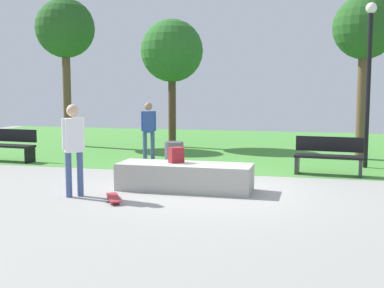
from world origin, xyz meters
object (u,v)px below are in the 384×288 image
trash_bin (174,158)px  lamp_post (369,69)px  park_bench_near_path (329,155)px  backpack_on_ledge (176,155)px  tree_leaning_ash (172,52)px  tree_tall_oak (365,31)px  tree_broad_elm (65,30)px  pedestrian_with_backpack (149,126)px  concrete_ledge (185,177)px  park_bench_near_lamppost (9,144)px  skateboard_by_ledge (114,198)px  skater_performing_trick (74,143)px

trash_bin → lamp_post: bearing=23.7°
park_bench_near_path → trash_bin: size_ratio=2.10×
backpack_on_ledge → tree_leaning_ash: (-2.17, 7.11, 2.63)m
tree_tall_oak → park_bench_near_path: bearing=-108.2°
tree_broad_elm → lamp_post: size_ratio=1.23×
pedestrian_with_backpack → park_bench_near_path: bearing=-13.2°
concrete_ledge → park_bench_near_lamppost: (-5.89, 2.66, 0.21)m
tree_leaning_ash → tree_broad_elm: (-3.74, -0.63, 0.77)m
park_bench_near_path → tree_broad_elm: 10.50m
park_bench_near_path → tree_broad_elm: (-9.02, 3.97, 3.63)m
skateboard_by_ledge → pedestrian_with_backpack: bearing=101.7°
concrete_ledge → tree_broad_elm: (-6.11, 6.56, 3.83)m
skater_performing_trick → lamp_post: 7.81m
skater_performing_trick → lamp_post: bearing=41.0°
skateboard_by_ledge → pedestrian_with_backpack: pedestrian_with_backpack is taller
backpack_on_ledge → pedestrian_with_backpack: size_ratio=0.19×
lamp_post → skateboard_by_ledge: bearing=-133.2°
concrete_ledge → tree_leaning_ash: bearing=108.2°
skateboard_by_ledge → park_bench_near_lamppost: size_ratio=0.49×
park_bench_near_path → trash_bin: park_bench_near_path is taller
tree_tall_oak → trash_bin: tree_tall_oak is taller
backpack_on_ledge → skater_performing_trick: bearing=174.5°
skateboard_by_ledge → trash_bin: size_ratio=1.02×
concrete_ledge → backpack_on_ledge: bearing=157.9°
park_bench_near_path → pedestrian_with_backpack: size_ratio=0.97×
concrete_ledge → skateboard_by_ledge: size_ratio=3.46×
concrete_ledge → skateboard_by_ledge: bearing=-128.4°
concrete_ledge → park_bench_near_lamppost: park_bench_near_lamppost is taller
skateboard_by_ledge → tree_broad_elm: 10.19m
park_bench_near_path → tree_tall_oak: size_ratio=0.34×
backpack_on_ledge → tree_tall_oak: bearing=12.8°
skater_performing_trick → trash_bin: bearing=69.2°
tree_leaning_ash → tree_tall_oak: 6.47m
backpack_on_ledge → tree_broad_elm: (-5.91, 6.48, 3.40)m
tree_broad_elm → park_bench_near_lamppost: bearing=-86.7°
concrete_ledge → pedestrian_with_backpack: bearing=118.9°
backpack_on_ledge → tree_tall_oak: tree_tall_oak is taller
lamp_post → concrete_ledge: bearing=-134.6°
concrete_ledge → skateboard_by_ledge: (-1.02, -1.29, -0.21)m
backpack_on_ledge → pedestrian_with_backpack: bearing=76.6°
tree_leaning_ash → tree_tall_oak: tree_tall_oak is taller
skater_performing_trick → park_bench_near_lamppost: (-3.98, 3.77, -0.57)m
lamp_post → trash_bin: lamp_post is taller
skater_performing_trick → park_bench_near_path: size_ratio=1.09×
tree_leaning_ash → backpack_on_ledge: bearing=-73.0°
tree_broad_elm → trash_bin: tree_broad_elm is taller
concrete_ledge → skater_performing_trick: bearing=-149.8°
concrete_ledge → lamp_post: lamp_post is taller
park_bench_near_path → park_bench_near_lamppost: size_ratio=1.00×
skateboard_by_ledge → pedestrian_with_backpack: size_ratio=0.48×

